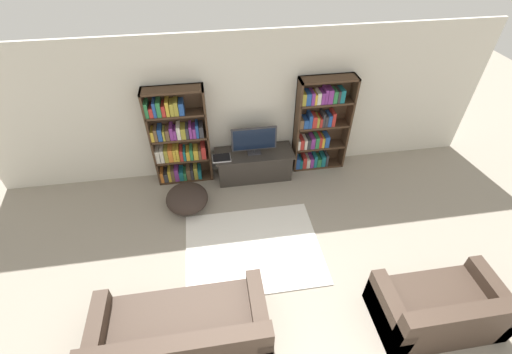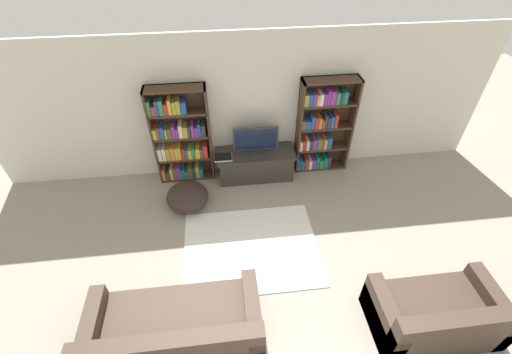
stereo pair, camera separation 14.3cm
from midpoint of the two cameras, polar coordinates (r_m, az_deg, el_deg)
The scene contains 10 objects.
wall_back at distance 6.07m, azimuth -1.06°, elevation 11.60°, with size 8.80×0.06×2.60m.
bookshelf_left at distance 6.16m, azimuth -11.81°, elevation 6.37°, with size 0.99×0.30×1.83m.
bookshelf_right at distance 6.39m, azimuth 11.50°, elevation 8.17°, with size 0.99×0.30×1.83m.
tv_stand at distance 6.38m, azimuth 0.59°, elevation 2.15°, with size 1.43×0.55×0.55m.
television at distance 6.04m, azimuth 0.64°, elevation 6.19°, with size 0.80×0.16×0.53m.
laptop at distance 6.10m, azimuth -4.86°, elevation 3.29°, with size 0.32×0.24×0.03m.
area_rug at distance 5.36m, azimuth -0.05°, elevation -11.72°, with size 2.04×1.60×0.02m.
couch_left_sectional at distance 4.50m, azimuth -12.28°, elevation -23.78°, with size 2.01×0.95×0.79m.
couch_right_sofa at distance 5.01m, azimuth 28.62°, elevation -19.66°, with size 1.51×0.86×0.83m.
beanbag_ottoman at distance 5.93m, azimuth -10.67°, elevation -3.27°, with size 0.71×0.71×0.42m, color #2D231E.
Camera 2 is at (-0.45, -1.05, 4.27)m, focal length 24.00 mm.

